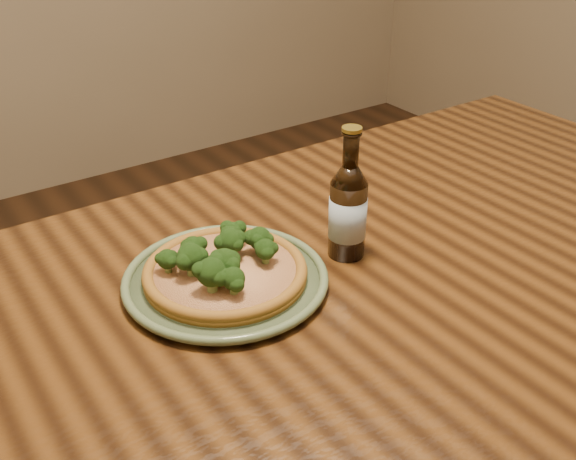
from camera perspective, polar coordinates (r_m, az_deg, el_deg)
table at (r=1.12m, az=7.19°, el=-6.97°), size 1.60×0.90×0.75m
plate at (r=1.01m, az=-5.30°, el=-4.17°), size 0.31×0.31×0.02m
pizza at (r=1.00m, az=-5.41°, el=-3.29°), size 0.25×0.25×0.07m
beer_bottle at (r=1.05m, az=5.09°, el=1.71°), size 0.06×0.06×0.22m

